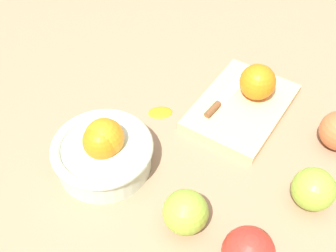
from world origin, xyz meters
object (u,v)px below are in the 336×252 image
at_px(cutting_board, 242,107).
at_px(orange_on_board, 259,83).
at_px(bowl, 103,150).
at_px(knife, 221,101).
at_px(apple_front_right, 313,189).
at_px(apple_front_left, 186,212).

relative_size(cutting_board, orange_on_board, 3.22).
height_order(bowl, orange_on_board, bowl).
relative_size(knife, apple_front_right, 2.04).
bearing_deg(apple_front_right, orange_on_board, 52.58).
height_order(bowl, knife, bowl).
distance_m(bowl, knife, 0.28).
xyz_separation_m(cutting_board, orange_on_board, (0.04, -0.01, 0.05)).
xyz_separation_m(bowl, apple_front_left, (-0.01, -0.20, -0.00)).
relative_size(knife, apple_front_left, 2.03).
distance_m(bowl, orange_on_board, 0.35).
bearing_deg(apple_front_left, apple_front_right, -39.37).
bearing_deg(orange_on_board, apple_front_right, -127.42).
distance_m(cutting_board, orange_on_board, 0.06).
height_order(cutting_board, apple_front_right, apple_front_right).
distance_m(cutting_board, knife, 0.05).
height_order(cutting_board, knife, knife).
bearing_deg(orange_on_board, cutting_board, 164.58).
relative_size(apple_front_left, apple_front_right, 1.01).
bearing_deg(orange_on_board, apple_front_left, -169.24).
relative_size(bowl, apple_front_right, 2.47).
xyz_separation_m(bowl, orange_on_board, (0.33, -0.13, 0.01)).
relative_size(bowl, apple_front_left, 2.45).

